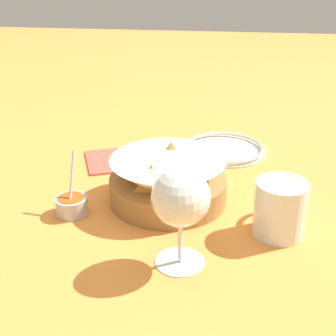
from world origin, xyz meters
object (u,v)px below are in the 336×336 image
Objects in this scene: food_basket at (167,182)px; side_plate at (224,149)px; beer_mug at (280,210)px; sauce_cup at (72,204)px; wine_glass at (181,200)px.

food_basket is 1.14× the size of side_plate.
beer_mug is at bearing -113.47° from food_basket.
sauce_cup is at bearing 87.56° from beer_mug.
wine_glass is 0.19m from beer_mug.
side_plate is (0.32, -0.26, -0.01)m from sauce_cup.
beer_mug is at bearing -92.44° from sauce_cup.
sauce_cup is (-0.07, 0.16, -0.02)m from food_basket.
wine_glass reaches higher than food_basket.
sauce_cup is 0.88× the size of beer_mug.
side_plate is at bearing -39.43° from sauce_cup.
sauce_cup is 0.36m from beer_mug.
wine_glass reaches higher than sauce_cup.
beer_mug is at bearing -56.08° from wine_glass.
food_basket is at bearing 66.53° from beer_mug.
sauce_cup is at bearing 140.57° from side_plate.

